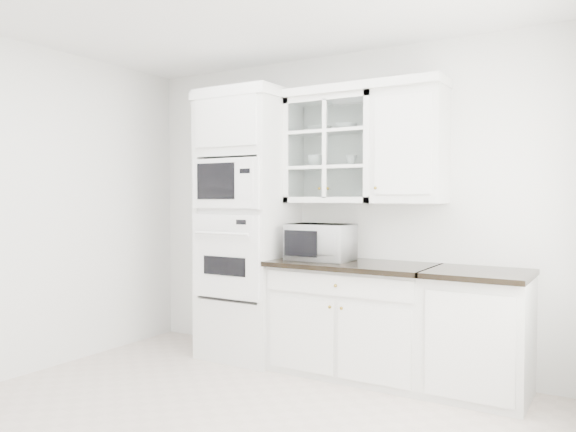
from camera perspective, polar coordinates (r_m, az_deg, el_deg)
The scene contains 13 objects.
ground at distance 3.78m, azimuth -7.45°, elevation -20.58°, with size 4.00×3.50×0.01m, color beige.
room_shell at distance 3.85m, azimuth -3.54°, elevation 6.85°, with size 4.00×3.50×2.70m.
oven_column at distance 5.08m, azimuth -4.13°, elevation -0.88°, with size 0.76×0.68×2.40m.
base_cabinet_run at distance 4.69m, azimuth 6.61°, elevation -10.22°, with size 1.32×0.67×0.92m.
extra_base_cabinet at distance 4.38m, azimuth 18.84°, elevation -11.19°, with size 0.72×0.67×0.92m.
upper_cabinet_glass at distance 4.83m, azimuth 4.64°, elevation 6.70°, with size 0.80×0.33×0.90m.
upper_cabinet_solid at distance 4.57m, azimuth 12.30°, elevation 6.93°, with size 0.55×0.33×0.90m, color white.
crown_molding at distance 4.92m, azimuth 3.41°, elevation 12.32°, with size 2.14×0.38×0.07m, color white.
countertop_microwave at distance 4.73m, azimuth 3.41°, elevation -2.64°, with size 0.52×0.44×0.30m, color white.
bowl_a at distance 4.90m, azimuth 3.23°, elevation 8.81°, with size 0.20×0.20×0.05m, color white.
bowl_b at distance 4.81m, azimuth 5.89°, elevation 8.99°, with size 0.19×0.19×0.06m, color white.
cup_a at distance 4.89m, azimuth 2.80°, elevation 5.61°, with size 0.13×0.13×0.10m, color white.
cup_b at distance 4.75m, azimuth 6.48°, elevation 5.63°, with size 0.10×0.10×0.09m, color white.
Camera 1 is at (2.18, -2.72, 1.45)m, focal length 35.00 mm.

